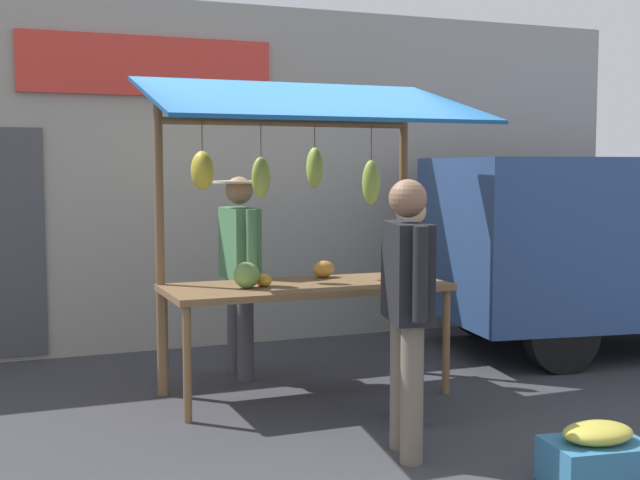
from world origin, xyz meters
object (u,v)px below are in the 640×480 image
(market_stall, at_px, (302,201))
(shopper_in_striped_shirt, at_px, (407,296))
(shopper_with_ponytail, at_px, (410,292))
(produce_crate_near, at_px, (597,457))
(vendor_with_sunhat, at_px, (240,258))

(market_stall, bearing_deg, shopper_in_striped_shirt, 92.92)
(shopper_with_ponytail, relative_size, produce_crate_near, 2.62)
(market_stall, height_order, produce_crate_near, market_stall)
(market_stall, height_order, vendor_with_sunhat, market_stall)
(market_stall, distance_m, produce_crate_near, 2.94)
(vendor_with_sunhat, xyz_separation_m, produce_crate_near, (-1.13, 3.19, -0.86))
(market_stall, xyz_separation_m, shopper_with_ponytail, (-0.43, 0.98, -0.61))
(produce_crate_near, bearing_deg, market_stall, -71.17)
(market_stall, height_order, shopper_in_striped_shirt, market_stall)
(shopper_with_ponytail, bearing_deg, shopper_in_striped_shirt, 164.17)
(shopper_in_striped_shirt, height_order, shopper_with_ponytail, shopper_in_striped_shirt)
(shopper_in_striped_shirt, bearing_deg, vendor_with_sunhat, 23.04)
(vendor_with_sunhat, bearing_deg, shopper_with_ponytail, 21.82)
(shopper_in_striped_shirt, height_order, produce_crate_near, shopper_in_striped_shirt)
(vendor_with_sunhat, bearing_deg, shopper_in_striped_shirt, 7.83)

